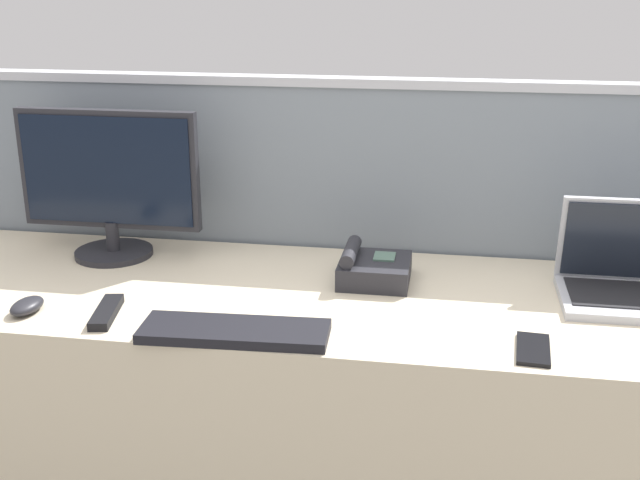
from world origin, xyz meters
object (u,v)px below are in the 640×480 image
cell_phone_black_slab (533,349)px  tv_remote (106,312)px  desktop_monitor (109,180)px  keyboard_main (235,331)px  computer_mouse_right_hand (27,306)px  desk_phone (372,269)px  laptop (637,276)px

cell_phone_black_slab → tv_remote: bearing=-177.0°
desktop_monitor → keyboard_main: size_ratio=1.23×
keyboard_main → computer_mouse_right_hand: bearing=172.1°
computer_mouse_right_hand → desk_phone: bearing=28.1°
keyboard_main → computer_mouse_right_hand: size_ratio=4.05×
desk_phone → computer_mouse_right_hand: desk_phone is taller
cell_phone_black_slab → tv_remote: 0.94m
computer_mouse_right_hand → tv_remote: size_ratio=0.59×
desktop_monitor → computer_mouse_right_hand: (-0.04, -0.41, -0.20)m
desktop_monitor → desk_phone: size_ratio=2.73×
computer_mouse_right_hand → cell_phone_black_slab: (1.13, -0.01, -0.01)m
desktop_monitor → laptop: 1.37m
desktop_monitor → laptop: bearing=-3.7°
computer_mouse_right_hand → tv_remote: computer_mouse_right_hand is taller
laptop → cell_phone_black_slab: laptop is taller
tv_remote → desk_phone: bearing=18.3°
desk_phone → cell_phone_black_slab: bearing=-42.4°
cell_phone_black_slab → desktop_monitor: bearing=163.3°
keyboard_main → tv_remote: bearing=167.5°
desk_phone → computer_mouse_right_hand: (-0.76, -0.33, -0.02)m
keyboard_main → cell_phone_black_slab: size_ratio=2.80×
keyboard_main → cell_phone_black_slab: keyboard_main is taller
tv_remote → desktop_monitor: bearing=100.1°
desk_phone → tv_remote: 0.65m
desk_phone → computer_mouse_right_hand: size_ratio=1.83×
laptop → tv_remote: bearing=-165.6°
laptop → cell_phone_black_slab: 0.42m
desktop_monitor → laptop: size_ratio=1.39×
laptop → desk_phone: (-0.63, 0.01, -0.02)m
desk_phone → cell_phone_black_slab: 0.50m
desktop_monitor → desk_phone: desktop_monitor is taller
laptop → desk_phone: 0.63m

